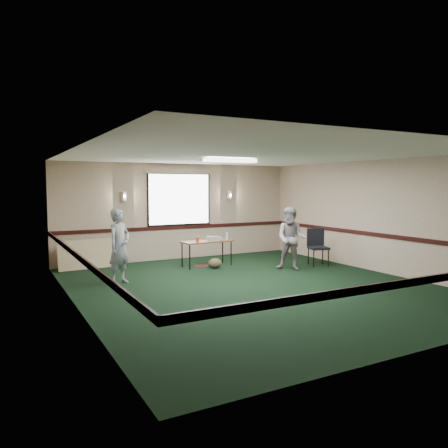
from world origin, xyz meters
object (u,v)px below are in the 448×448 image
person_left (119,246)px  conference_chair (317,244)px  folding_table (207,243)px  person_right (291,239)px  projector (213,238)px

person_left → conference_chair: bearing=-37.8°
folding_table → person_right: person_right is taller
projector → person_left: size_ratio=0.20×
person_left → person_right: (4.15, -0.48, -0.02)m
folding_table → person_right: 2.17m
conference_chair → person_left: bearing=-163.7°
conference_chair → folding_table: bearing=174.4°
person_left → person_right: bearing=-41.3°
projector → conference_chair: (2.43, -1.23, -0.16)m
projector → person_left: (-2.72, -0.95, 0.08)m
projector → conference_chair: conference_chair is taller
projector → person_right: 2.03m
folding_table → projector: size_ratio=4.35×
folding_table → person_left: 2.70m
person_left → folding_table: bearing=-14.1°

